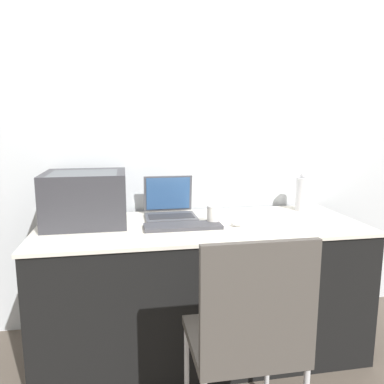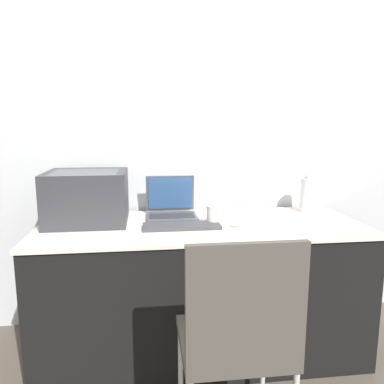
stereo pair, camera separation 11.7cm
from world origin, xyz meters
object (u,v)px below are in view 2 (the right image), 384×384
Objects in this scene: printer at (87,195)px; external_keyboard at (182,226)px; laptop_left at (171,208)px; mouse at (236,224)px; chair at (238,332)px; coffee_cup at (213,215)px; metal_pitcher at (308,194)px.

external_keyboard is (0.53, -0.19, -0.15)m from printer.
laptop_left reaches higher than mouse.
external_keyboard is (0.04, -0.27, -0.04)m from laptop_left.
printer reaches higher than chair.
chair is (-0.15, -0.66, -0.26)m from mouse.
coffee_cup is (0.22, -0.21, 0.00)m from laptop_left.
external_keyboard is 0.46× the size of chair.
mouse is at bearing 77.23° from chair.
mouse is (0.83, -0.21, -0.14)m from printer.
printer reaches higher than coffee_cup.
coffee_cup is at bearing 148.63° from mouse.
laptop_left is 0.72× the size of external_keyboard.
laptop_left is at bearing 136.75° from coffee_cup.
printer is 0.73m from coffee_cup.
metal_pitcher is (0.89, 0.02, 0.06)m from laptop_left.
chair is at bearing -51.64° from printer.
chair is at bearing -92.39° from coffee_cup.
printer is 0.87m from mouse.
printer is 1.05× the size of external_keyboard.
laptop_left is 0.89m from metal_pitcher.
laptop_left is 1.00m from chair.
mouse is at bearing -31.37° from coffee_cup.
coffee_cup is 0.79m from chair.
chair is (-0.03, -0.73, -0.29)m from coffee_cup.
coffee_cup is at bearing -10.67° from printer.
coffee_cup is 0.14m from mouse.
mouse reaches higher than external_keyboard.
chair is at bearing -77.08° from external_keyboard.
printer is at bearing 166.05° from mouse.
metal_pitcher is at bearing 29.12° from mouse.
printer is at bearing 169.33° from coffee_cup.
laptop_left is at bearing 101.68° from chair.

